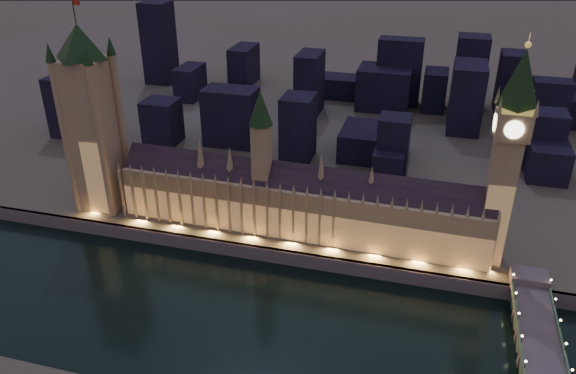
% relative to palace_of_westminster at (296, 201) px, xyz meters
% --- Properties ---
extents(ground_plane, '(2000.00, 2000.00, 0.00)m').
position_rel_palace_of_westminster_xyz_m(ground_plane, '(-7.87, -61.74, -26.37)').
color(ground_plane, black).
rests_on(ground_plane, ground).
extents(north_bank, '(2000.00, 960.00, 8.00)m').
position_rel_palace_of_westminster_xyz_m(north_bank, '(-7.87, 458.26, -22.37)').
color(north_bank, '#4D462E').
rests_on(north_bank, ground).
extents(embankment_wall, '(2000.00, 2.50, 8.00)m').
position_rel_palace_of_westminster_xyz_m(embankment_wall, '(-7.87, -20.74, -22.37)').
color(embankment_wall, '#57534D').
rests_on(embankment_wall, ground).
extents(palace_of_westminster, '(202.00, 25.34, 78.00)m').
position_rel_palace_of_westminster_xyz_m(palace_of_westminster, '(0.00, 0.00, 0.00)').
color(palace_of_westminster, '#9C7A56').
rests_on(palace_of_westminster, north_bank).
extents(victoria_tower, '(31.68, 31.68, 117.46)m').
position_rel_palace_of_westminster_xyz_m(victoria_tower, '(-117.87, 0.19, 39.84)').
color(victoria_tower, '#9C7A56').
rests_on(victoria_tower, north_bank).
extents(elizabeth_tower, '(18.00, 18.00, 112.97)m').
position_rel_palace_of_westminster_xyz_m(elizabeth_tower, '(100.13, 0.19, 44.69)').
color(elizabeth_tower, '#9C7A56').
rests_on(elizabeth_tower, north_bank).
extents(westminster_bridge, '(17.27, 113.00, 15.90)m').
position_rel_palace_of_westminster_xyz_m(westminster_bridge, '(118.36, -65.19, -20.38)').
color(westminster_bridge, '#57534D').
rests_on(westminster_bridge, ground).
extents(city_backdrop, '(488.28, 215.63, 76.80)m').
position_rel_palace_of_westminster_xyz_m(city_backdrop, '(31.55, 184.92, 3.91)').
color(city_backdrop, black).
rests_on(city_backdrop, north_bank).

